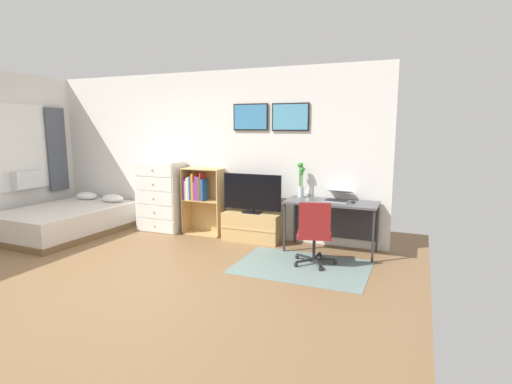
% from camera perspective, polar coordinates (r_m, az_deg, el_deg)
% --- Properties ---
extents(ground_plane, '(7.20, 7.20, 0.00)m').
position_cam_1_polar(ground_plane, '(5.20, -20.76, -11.49)').
color(ground_plane, brown).
extents(wall_back_with_posters, '(6.12, 0.09, 2.70)m').
position_cam_1_polar(wall_back_with_posters, '(6.84, -7.24, 5.56)').
color(wall_back_with_posters, silver).
rests_on(wall_back_with_posters, ground_plane).
extents(area_rug, '(1.70, 1.20, 0.01)m').
position_cam_1_polar(area_rug, '(5.29, 6.58, -10.55)').
color(area_rug, slate).
rests_on(area_rug, ground_plane).
extents(bed, '(1.53, 2.08, 0.58)m').
position_cam_1_polar(bed, '(7.50, -25.51, -3.68)').
color(bed, brown).
rests_on(bed, ground_plane).
extents(dresser, '(0.78, 0.46, 1.21)m').
position_cam_1_polar(dresser, '(7.10, -13.45, -0.60)').
color(dresser, white).
rests_on(dresser, ground_plane).
extents(bookshelf, '(0.69, 0.30, 1.12)m').
position_cam_1_polar(bookshelf, '(6.74, -7.98, -0.47)').
color(bookshelf, tan).
rests_on(bookshelf, ground_plane).
extents(tv_stand, '(0.92, 0.41, 0.45)m').
position_cam_1_polar(tv_stand, '(6.35, -0.51, -4.99)').
color(tv_stand, tan).
rests_on(tv_stand, ground_plane).
extents(television, '(0.97, 0.16, 0.62)m').
position_cam_1_polar(television, '(6.22, -0.60, -0.21)').
color(television, black).
rests_on(television, tv_stand).
extents(desk, '(1.30, 0.58, 0.74)m').
position_cam_1_polar(desk, '(5.89, 10.90, -2.53)').
color(desk, '#4C4C4F').
rests_on(desk, ground_plane).
extents(office_chair, '(0.58, 0.57, 0.86)m').
position_cam_1_polar(office_chair, '(5.20, 8.36, -5.68)').
color(office_chair, '#232326').
rests_on(office_chair, ground_plane).
extents(laptop, '(0.40, 0.42, 0.16)m').
position_cam_1_polar(laptop, '(5.89, 11.68, -0.60)').
color(laptop, '#B7B7BC').
rests_on(laptop, desk).
extents(computer_mouse, '(0.06, 0.10, 0.03)m').
position_cam_1_polar(computer_mouse, '(5.75, 13.70, -1.36)').
color(computer_mouse, '#262628').
rests_on(computer_mouse, desk).
extents(bamboo_vase, '(0.11, 0.10, 0.53)m').
position_cam_1_polar(bamboo_vase, '(6.06, 6.46, 1.76)').
color(bamboo_vase, silver).
rests_on(bamboo_vase, desk).
extents(wine_glass, '(0.07, 0.07, 0.18)m').
position_cam_1_polar(wine_glass, '(5.82, 7.41, 0.13)').
color(wine_glass, silver).
rests_on(wine_glass, desk).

